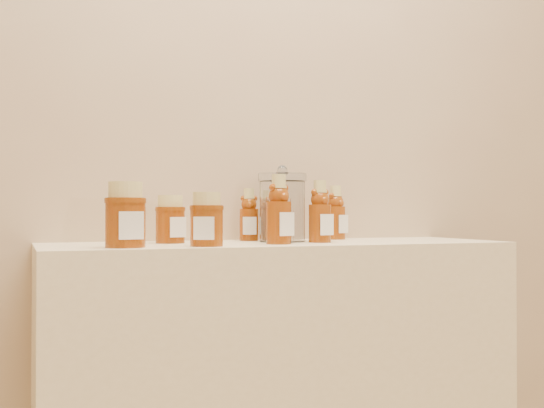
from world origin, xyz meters
name	(u,v)px	position (x,y,z in m)	size (l,w,h in m)	color
wall_back	(252,84)	(0.00, 1.75, 1.35)	(3.50, 0.02, 2.70)	tan
bear_bottle_back_left	(249,211)	(-0.03, 1.68, 0.98)	(0.06, 0.06, 0.16)	#6C2A08
bear_bottle_back_mid	(291,212)	(0.09, 1.68, 0.98)	(0.05, 0.05, 0.16)	#6C2A08
bear_bottle_back_right	(336,209)	(0.23, 1.68, 0.99)	(0.06, 0.06, 0.18)	#6C2A08
bear_bottle_front_left	(279,205)	(-0.03, 1.47, 1.00)	(0.07, 0.07, 0.20)	#6C2A08
bear_bottle_front_right	(320,207)	(0.11, 1.52, 0.99)	(0.06, 0.06, 0.18)	#6C2A08
honey_jar_left	(125,215)	(-0.41, 1.44, 0.97)	(0.09, 0.09, 0.15)	#6C2A08
honey_jar_back	(170,219)	(-0.27, 1.61, 0.96)	(0.08, 0.08, 0.12)	#6C2A08
honey_jar_front	(207,219)	(-0.22, 1.43, 0.96)	(0.08, 0.08, 0.13)	#6C2A08
glass_canister	(282,205)	(0.03, 1.59, 1.00)	(0.13, 0.13, 0.20)	white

